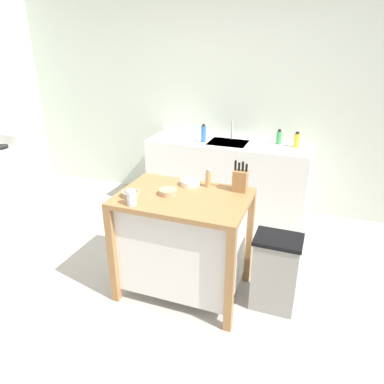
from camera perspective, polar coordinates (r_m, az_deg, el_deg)
The scene contains 15 objects.
ground_plane at distance 3.20m, azimuth -4.11°, elevation -16.02°, with size 6.92×6.92×0.00m, color #ADA8A0.
wall_back at distance 4.53m, azimuth 6.75°, elevation 14.10°, with size 5.92×0.10×2.60m, color silver.
kitchen_island at distance 2.98m, azimuth -1.35°, elevation -7.47°, with size 1.02×0.70×0.89m.
knife_block at distance 2.88m, azimuth 7.59°, elevation 1.86°, with size 0.11×0.09×0.25m.
bowl_ceramic_small at distance 2.99m, azimuth -0.29°, elevation 1.52°, with size 0.16×0.16×0.05m.
bowl_ceramic_wide at distance 2.82m, azimuth -3.78°, elevation 0.04°, with size 0.14×0.14×0.04m.
bowl_stoneware_deep at distance 2.82m, azimuth -9.57°, elevation -0.27°, with size 0.14×0.14×0.04m.
drinking_cup at distance 2.66m, azimuth -9.52°, elevation -0.91°, with size 0.07×0.07×0.12m.
pepper_grinder at distance 2.94m, azimuth 2.56°, elevation 2.19°, with size 0.04×0.04×0.16m.
trash_bin at distance 2.99m, azimuth 12.95°, elevation -12.18°, with size 0.36×0.28×0.63m.
sink_counter at distance 4.42m, azimuth 5.52°, elevation 2.36°, with size 1.89×0.60×0.88m.
sink_faucet at distance 4.39m, azimuth 6.29°, elevation 9.68°, with size 0.02×0.02×0.22m.
bottle_dish_soap at distance 4.27m, azimuth 13.53°, elevation 8.36°, with size 0.06×0.06×0.17m.
bottle_spray_cleaner at distance 4.20m, azimuth 16.15°, elevation 7.84°, with size 0.06×0.06×0.18m.
bottle_hand_soap at distance 4.25m, azimuth 1.82°, elevation 9.15°, with size 0.06×0.06×0.21m.
Camera 1 is at (1.06, -2.23, 2.04)m, focal length 33.89 mm.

